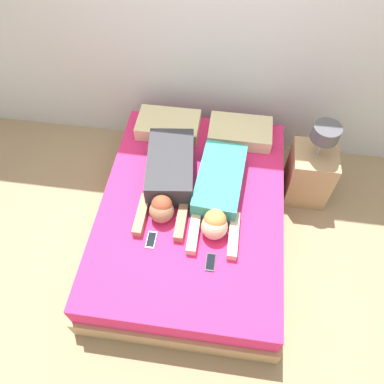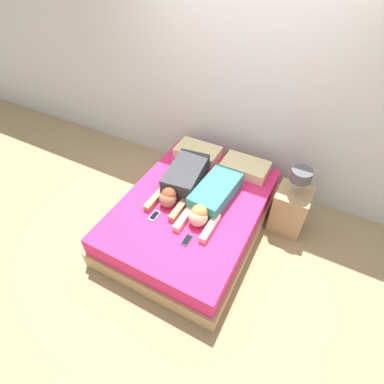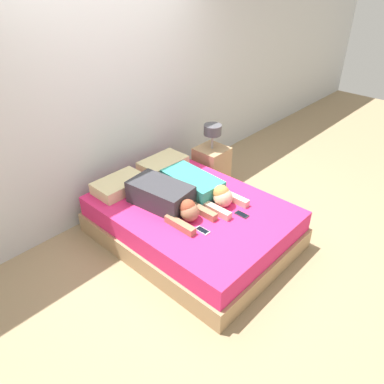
% 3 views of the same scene
% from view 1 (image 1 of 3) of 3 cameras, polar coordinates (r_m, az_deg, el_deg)
% --- Properties ---
extents(ground_plane, '(12.00, 12.00, 0.00)m').
position_cam_1_polar(ground_plane, '(3.28, -0.00, -5.95)').
color(ground_plane, '#9E8460').
extents(wall_back, '(12.00, 0.06, 2.60)m').
position_cam_1_polar(wall_back, '(3.15, 3.17, 24.95)').
color(wall_back, silver).
rests_on(wall_back, ground_plane).
extents(bed, '(1.47, 1.97, 0.44)m').
position_cam_1_polar(bed, '(3.10, -0.00, -4.00)').
color(bed, tan).
rests_on(bed, ground_plane).
extents(pillow_head_left, '(0.54, 0.34, 0.12)m').
position_cam_1_polar(pillow_head_left, '(3.38, -3.61, 10.18)').
color(pillow_head_left, beige).
rests_on(pillow_head_left, bed).
extents(pillow_head_right, '(0.54, 0.34, 0.12)m').
position_cam_1_polar(pillow_head_right, '(3.33, 7.33, 9.05)').
color(pillow_head_right, beige).
rests_on(pillow_head_right, bed).
extents(person_left, '(0.43, 0.92, 0.23)m').
position_cam_1_polar(person_left, '(2.93, -3.54, 2.48)').
color(person_left, '#333338').
rests_on(person_left, bed).
extents(person_right, '(0.38, 0.96, 0.22)m').
position_cam_1_polar(person_right, '(2.86, 4.06, -0.07)').
color(person_right, teal).
rests_on(person_right, bed).
extents(cell_phone_left, '(0.06, 0.14, 0.01)m').
position_cam_1_polar(cell_phone_left, '(2.75, -6.23, -7.25)').
color(cell_phone_left, silver).
rests_on(cell_phone_left, bed).
extents(cell_phone_right, '(0.06, 0.14, 0.01)m').
position_cam_1_polar(cell_phone_right, '(2.66, 2.84, -10.62)').
color(cell_phone_right, '#2D2D33').
rests_on(cell_phone_right, bed).
extents(nightstand, '(0.36, 0.36, 0.85)m').
position_cam_1_polar(nightstand, '(3.41, 17.54, 2.96)').
color(nightstand, tan).
rests_on(nightstand, ground_plane).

